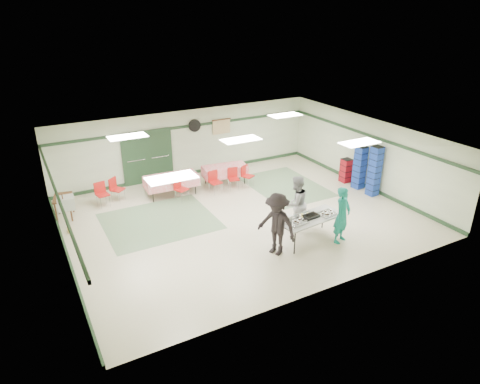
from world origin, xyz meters
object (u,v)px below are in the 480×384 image
crate_stack_red (346,170)px  dining_table_b (171,181)px  broom (65,212)px  crate_stack_blue_a (375,171)px  dining_table_a (225,170)px  volunteer_teal (342,215)px  chair_loose_a (115,187)px  office_printer (66,203)px  printer_table (63,200)px  chair_d (180,187)px  volunteer_grey (296,204)px  volunteer_dark (277,224)px  chair_a (233,176)px  chair_b (214,180)px  crate_stack_blue_b (360,168)px  chair_c (246,174)px  chair_loose_b (101,192)px  serving_table (310,219)px

crate_stack_red → dining_table_b: bearing=162.3°
broom → crate_stack_blue_a: bearing=-6.7°
dining_table_a → crate_stack_red: 4.81m
volunteer_teal → dining_table_a: bearing=78.4°
chair_loose_a → crate_stack_blue_a: bearing=-66.4°
crate_stack_blue_a → office_printer: crate_stack_blue_a is taller
volunteer_teal → broom: (-7.07, 4.52, -0.20)m
chair_loose_a → printer_table: bearing=155.1°
chair_d → crate_stack_blue_a: size_ratio=0.45×
office_printer → volunteer_grey: bearing=-23.3°
volunteer_dark → volunteer_teal: bearing=56.2°
chair_a → crate_stack_red: crate_stack_red is taller
chair_b → chair_d: bearing=173.0°
dining_table_b → crate_stack_blue_b: crate_stack_blue_b is taller
chair_a → chair_c: chair_a is taller
dining_table_b → chair_a: 2.34m
chair_a → printer_table: (-6.04, 0.51, 0.12)m
chair_loose_a → chair_loose_b: (-0.53, -0.18, -0.00)m
dining_table_b → broom: bearing=-161.0°
volunteer_dark → dining_table_b: 5.42m
crate_stack_red → broom: bearing=174.6°
chair_loose_b → crate_stack_red: 9.32m
chair_b → crate_stack_blue_b: crate_stack_blue_b is taller
volunteer_dark → crate_stack_red: size_ratio=1.92×
chair_d → broom: size_ratio=0.66×
volunteer_grey → printer_table: 7.58m
office_printer → dining_table_a: bearing=14.9°
serving_table → dining_table_a: (-0.24, 5.15, -0.15)m
chair_loose_a → printer_table: (-1.82, -0.52, 0.10)m
volunteer_grey → chair_d: bearing=-66.0°
chair_d → chair_loose_b: (-2.58, 0.86, 0.01)m
serving_table → chair_d: (-2.35, 4.57, -0.20)m
chair_c → crate_stack_red: size_ratio=0.87×
chair_a → dining_table_a: bearing=110.0°
chair_d → dining_table_a: bearing=-8.5°
crate_stack_red → volunteer_dark: bearing=-149.2°
dining_table_a → broom: broom is taller
chair_d → printer_table: chair_d is taller
volunteer_grey → chair_d: (-2.35, 3.81, -0.37)m
chair_d → broom: bearing=164.1°
volunteer_teal → crate_stack_red: 4.86m
volunteer_dark → chair_loose_a: (-3.12, 5.75, -0.39)m
chair_a → crate_stack_red: 4.52m
dining_table_a → crate_stack_red: size_ratio=1.87×
chair_a → chair_d: chair_d is taller
chair_a → chair_d: 2.17m
chair_b → crate_stack_red: bearing=-24.0°
chair_loose_b → broom: bearing=-146.4°
chair_d → serving_table: bearing=-86.6°
chair_d → volunteer_dark: bearing=-101.0°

